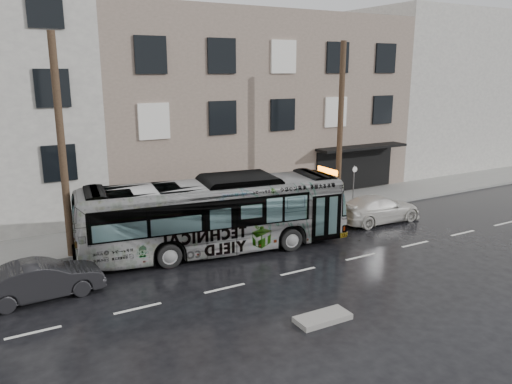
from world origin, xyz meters
TOP-DOWN VIEW (x-y plane):
  - ground at (0.00, 0.00)m, footprint 120.00×120.00m
  - sidewalk at (0.00, 4.90)m, footprint 90.00×3.60m
  - building_taupe at (5.00, 12.70)m, footprint 20.00×12.00m
  - building_filler at (24.00, 12.70)m, footprint 18.00×12.00m
  - utility_pole_front at (6.50, 3.30)m, footprint 0.30×0.30m
  - utility_pole_rear at (-7.50, 3.30)m, footprint 0.30×0.30m
  - sign_post at (7.60, 3.30)m, footprint 0.06×0.06m
  - bus at (-1.87, 1.20)m, footprint 11.95×4.33m
  - white_sedan at (7.33, 0.97)m, footprint 4.80×2.04m
  - dark_sedan at (-9.01, -0.10)m, footprint 4.12×1.63m
  - slush_pile at (-1.54, -6.17)m, footprint 1.81×0.81m

SIDE VIEW (x-z plane):
  - ground at x=0.00m, z-range 0.00..0.00m
  - sidewalk at x=0.00m, z-range 0.00..0.15m
  - slush_pile at x=-1.54m, z-range 0.00..0.18m
  - dark_sedan at x=-9.01m, z-range 0.00..1.33m
  - white_sedan at x=7.33m, z-range 0.00..1.38m
  - sign_post at x=7.60m, z-range 0.15..2.55m
  - bus at x=-1.87m, z-range 0.00..3.26m
  - utility_pole_front at x=6.50m, z-range 0.15..9.15m
  - utility_pole_rear at x=-7.50m, z-range 0.15..9.15m
  - building_taupe at x=5.00m, z-range 0.00..11.00m
  - building_filler at x=24.00m, z-range 0.00..12.00m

